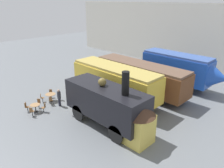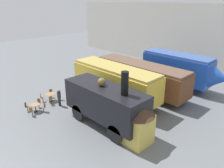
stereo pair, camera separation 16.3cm
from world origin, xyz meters
TOP-DOWN VIEW (x-y plane):
  - ground_plane at (0.00, 0.00)m, footprint 80.00×80.00m
  - backdrop_wall at (0.00, 15.80)m, footprint 44.00×0.15m
  - streamlined_locomotive at (3.39, 8.72)m, footprint 9.53×2.42m
  - passenger_coach_wooden at (1.03, 4.30)m, footprint 10.65×2.72m
  - passenger_coach_vintage at (0.63, 0.87)m, footprint 9.44×2.67m
  - steam_locomotive at (3.25, -2.85)m, footprint 7.22×2.44m
  - cafe_table_near at (-2.83, -5.79)m, footprint 0.87×0.87m
  - cafe_table_mid at (-3.81, -3.67)m, footprint 0.99×0.99m
  - cafe_chair_0 at (-3.44, -6.32)m, footprint 0.41×0.40m
  - cafe_chair_1 at (-2.30, -6.40)m, footprint 0.40×0.41m
  - cafe_chair_2 at (-2.22, -5.26)m, footprint 0.41×0.40m
  - cafe_chair_3 at (-3.36, -5.18)m, footprint 0.40×0.41m
  - cafe_chair_4 at (-4.25, -4.41)m, footprint 0.39×0.40m
  - cafe_chair_5 at (-3.06, -4.11)m, footprint 0.40×0.39m
  - cafe_chair_6 at (-3.36, -2.92)m, footprint 0.39×0.40m
  - cafe_chair_7 at (-4.55, -3.22)m, footprint 0.40×0.39m
  - visitor_person at (-2.31, -3.62)m, footprint 0.34×0.34m
  - ticket_kiosk at (6.46, -2.85)m, footprint 2.34×2.34m

SIDE VIEW (x-z plane):
  - ground_plane at x=0.00m, z-range 0.00..0.00m
  - cafe_chair_0 at x=-3.44m, z-range 0.07..0.94m
  - cafe_chair_1 at x=-2.30m, z-range 0.07..0.94m
  - cafe_chair_2 at x=-2.22m, z-range 0.07..0.94m
  - cafe_chair_3 at x=-3.36m, z-range 0.07..0.94m
  - cafe_chair_4 at x=-4.25m, z-range 0.07..0.94m
  - cafe_chair_5 at x=-3.06m, z-range 0.07..0.94m
  - cafe_chair_6 at x=-3.36m, z-range 0.07..0.94m
  - cafe_chair_7 at x=-4.55m, z-range 0.07..0.94m
  - cafe_table_near at x=-2.83m, z-range 0.20..0.90m
  - cafe_table_mid at x=-3.81m, z-range 0.24..1.00m
  - visitor_person at x=-2.31m, z-range 0.07..1.74m
  - ticket_kiosk at x=6.46m, z-range 0.17..3.17m
  - passenger_coach_wooden at x=1.03m, z-range 0.30..3.54m
  - steam_locomotive at x=3.25m, z-range -0.39..4.59m
  - passenger_coach_vintage at x=0.63m, z-range 0.40..3.94m
  - streamlined_locomotive at x=3.39m, z-range 0.35..4.12m
  - backdrop_wall at x=0.00m, z-range 0.00..9.00m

